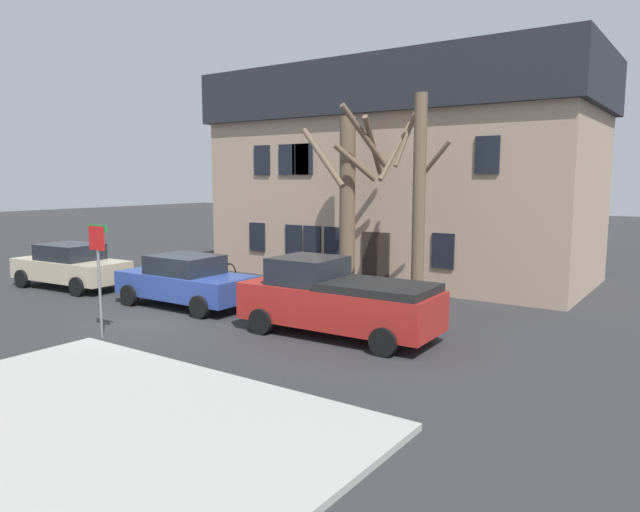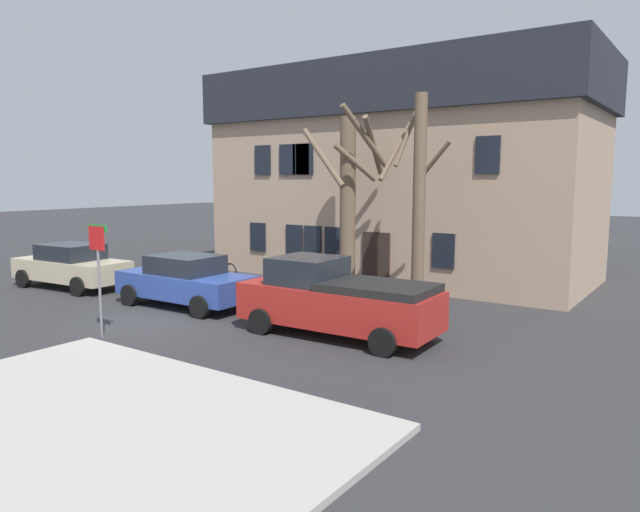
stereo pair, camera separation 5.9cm
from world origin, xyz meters
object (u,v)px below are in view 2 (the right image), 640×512
(car_beige_sedan, at_px, (72,266))
(car_blue_sedan, at_px, (186,281))
(tree_bare_near, at_px, (349,198))
(pickup_truck_red, at_px, (336,299))
(tree_bare_mid, at_px, (418,198))
(street_sign_pole, at_px, (98,259))
(bicycle_leaning, at_px, (221,270))
(building_main, at_px, (400,172))

(car_beige_sedan, height_order, car_blue_sedan, same)
(tree_bare_near, bearing_deg, pickup_truck_red, -60.95)
(tree_bare_near, bearing_deg, tree_bare_mid, -14.85)
(pickup_truck_red, height_order, street_sign_pole, street_sign_pole)
(car_beige_sedan, relative_size, bicycle_leaning, 2.72)
(building_main, xyz_separation_m, bicycle_leaning, (-5.32, -5.21, -3.95))
(car_beige_sedan, bearing_deg, street_sign_pole, -27.14)
(building_main, height_order, bicycle_leaning, building_main)
(car_beige_sedan, xyz_separation_m, street_sign_pole, (6.96, -3.57, 1.20))
(tree_bare_mid, bearing_deg, building_main, 121.93)
(car_beige_sedan, bearing_deg, tree_bare_mid, 18.61)
(tree_bare_near, bearing_deg, car_blue_sedan, -124.49)
(building_main, relative_size, car_beige_sedan, 3.26)
(car_beige_sedan, relative_size, street_sign_pole, 1.64)
(tree_bare_mid, height_order, pickup_truck_red, tree_bare_mid)
(building_main, xyz_separation_m, tree_bare_mid, (3.51, -5.63, -0.85))
(street_sign_pole, height_order, bicycle_leaning, street_sign_pole)
(tree_bare_near, bearing_deg, car_beige_sedan, -151.84)
(car_blue_sedan, bearing_deg, car_beige_sedan, -177.68)
(tree_bare_near, xyz_separation_m, tree_bare_mid, (3.00, -0.80, 0.07))
(tree_bare_mid, relative_size, car_beige_sedan, 1.38)
(tree_bare_near, bearing_deg, bicycle_leaning, -176.34)
(tree_bare_mid, height_order, car_beige_sedan, tree_bare_mid)
(tree_bare_mid, bearing_deg, street_sign_pole, -123.91)
(tree_bare_mid, distance_m, car_blue_sedan, 7.74)
(tree_bare_near, distance_m, street_sign_pole, 8.81)
(building_main, xyz_separation_m, tree_bare_near, (0.51, -4.84, -0.93))
(pickup_truck_red, bearing_deg, tree_bare_mid, 85.44)
(building_main, relative_size, pickup_truck_red, 2.93)
(tree_bare_near, bearing_deg, street_sign_pole, -104.20)
(car_blue_sedan, xyz_separation_m, pickup_truck_red, (5.86, -0.20, 0.14))
(car_beige_sedan, distance_m, street_sign_pole, 7.92)
(car_blue_sedan, distance_m, street_sign_pole, 4.13)
(pickup_truck_red, distance_m, bicycle_leaning, 9.62)
(building_main, relative_size, tree_bare_mid, 2.36)
(bicycle_leaning, bearing_deg, tree_bare_mid, -2.75)
(tree_bare_mid, xyz_separation_m, pickup_truck_red, (-0.32, -4.03, -2.50))
(car_blue_sedan, xyz_separation_m, bicycle_leaning, (-2.64, 4.26, -0.46))
(building_main, distance_m, pickup_truck_red, 10.71)
(building_main, distance_m, street_sign_pole, 13.57)
(street_sign_pole, bearing_deg, bicycle_leaning, 114.57)
(building_main, relative_size, car_blue_sedan, 3.35)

